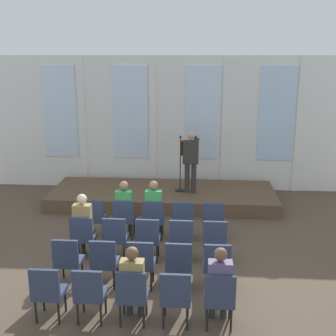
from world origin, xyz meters
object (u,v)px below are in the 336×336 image
audience_r0_c2 (154,207)px  chair_r3_c2 (132,293)px  audience_r0_c1 (125,206)px  chair_r1_c0 (83,235)px  chair_r3_c0 (48,290)px  audience_r3_c4 (220,282)px  chair_r0_c3 (183,218)px  chair_r3_c4 (219,296)px  speaker (191,158)px  mic_stand (180,179)px  chair_r2_c2 (141,261)px  chair_r3_c1 (90,291)px  audience_r1_c0 (83,223)px  chair_r2_c0 (68,259)px  chair_r0_c1 (124,216)px  chair_r2_c3 (179,262)px  chair_r0_c4 (213,219)px  audience_r3_c2 (133,280)px  chair_r2_c1 (104,260)px  chair_r1_c2 (148,237)px  chair_r3_c3 (176,295)px  chair_r0_c2 (154,217)px  chair_r1_c3 (181,238)px  chair_r2_c4 (217,264)px  chair_r1_c1 (115,236)px  chair_r0_c0 (95,216)px  chair_r1_c4 (215,239)px

audience_r0_c2 → chair_r3_c2: (0.00, -3.20, -0.22)m
audience_r0_c1 → chair_r3_c2: (0.66, -3.20, -0.21)m
chair_r1_c0 → chair_r3_c0: (0.00, -2.08, 0.00)m
audience_r0_c2 → audience_r3_c4: bearing=-67.1°
chair_r0_c3 → chair_r3_c4: size_ratio=1.00×
speaker → mic_stand: size_ratio=1.09×
chair_r2_c2 → chair_r3_c1: same height
mic_stand → chair_r3_c1: 5.71m
audience_r1_c0 → chair_r2_c0: audience_r1_c0 is taller
chair_r3_c0 → chair_r3_c1: (0.66, 0.00, 0.00)m
chair_r0_c1 → chair_r2_c3: 2.47m
chair_r0_c4 → chair_r1_c0: 2.84m
audience_r3_c2 → chair_r2_c1: bearing=124.5°
chair_r1_c0 → chair_r1_c2: size_ratio=1.00×
chair_r3_c3 → chair_r0_c2: bearing=101.9°
chair_r1_c3 → chair_r2_c4: same height
chair_r1_c3 → chair_r2_c2: same height
audience_r0_c1 → audience_r3_c4: audience_r0_c1 is taller
audience_r0_c2 → chair_r0_c4: audience_r0_c2 is taller
audience_r0_c2 → audience_r3_c4: size_ratio=1.05×
chair_r0_c2 → chair_r2_c0: 2.47m
chair_r1_c1 → chair_r2_c3: size_ratio=1.00×
speaker → chair_r2_c3: bearing=-91.4°
chair_r0_c0 → chair_r0_c1: 0.66m
chair_r2_c1 → chair_r3_c0: same height
chair_r0_c3 → audience_r0_c1: bearing=176.5°
chair_r1_c3 → chair_r2_c2: bearing=-122.3°
chair_r1_c4 → chair_r2_c4: bearing=-90.0°
audience_r0_c1 → chair_r1_c3: 1.74m
chair_r0_c4 → chair_r2_c2: bearing=-122.3°
chair_r0_c2 → chair_r2_c1: (-0.66, -2.08, 0.00)m
chair_r3_c2 → chair_r3_c3: (0.66, 0.00, 0.00)m
chair_r2_c0 → chair_r0_c4: bearing=38.3°
audience_r3_c4 → chair_r1_c2: bearing=123.4°
audience_r0_c1 → audience_r0_c2: 0.66m
audience_r0_c2 → chair_r2_c2: 2.17m
chair_r2_c1 → chair_r3_c1: (0.00, -1.04, 0.00)m
chair_r1_c1 → chair_r3_c2: same height
chair_r2_c3 → chair_r3_c3: bearing=-90.0°
chair_r1_c1 → chair_r3_c1: 2.08m
audience_r0_c2 → audience_r3_c2: (0.00, -3.12, -0.04)m
audience_r0_c1 → chair_r3_c4: audience_r0_c1 is taller
chair_r3_c3 → audience_r0_c1: bearing=112.4°
chair_r0_c3 → chair_r1_c1: 1.68m
audience_r0_c2 → audience_r1_c0: 1.68m
chair_r0_c0 → chair_r0_c4: 2.64m
audience_r0_c2 → chair_r2_c3: (0.66, -2.16, -0.22)m
audience_r1_c0 → chair_r3_c3: 2.94m
chair_r2_c3 → audience_r1_c0: bearing=150.5°
chair_r3_c1 → audience_r3_c2: bearing=7.2°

